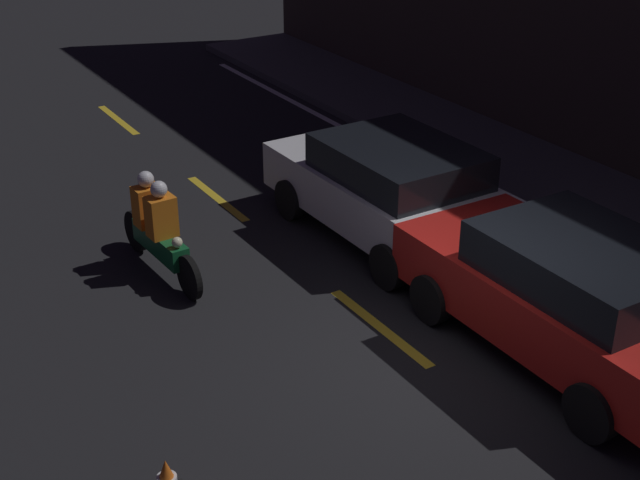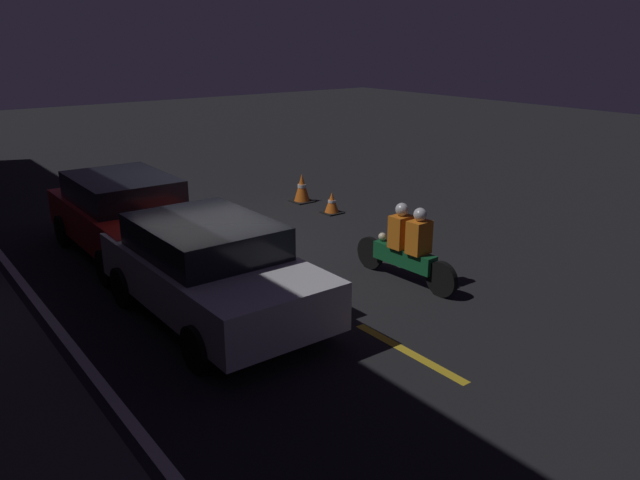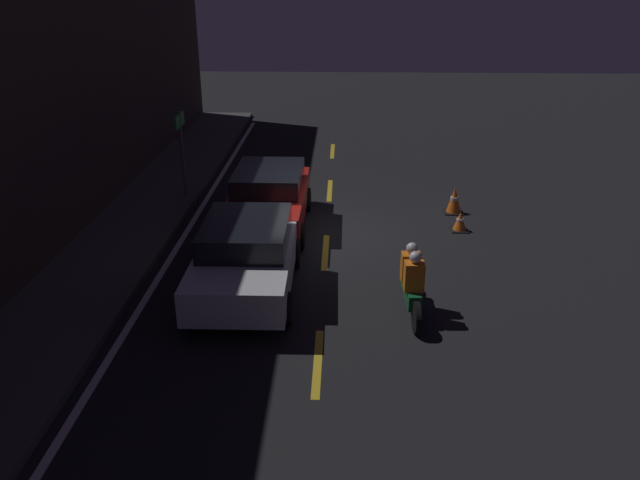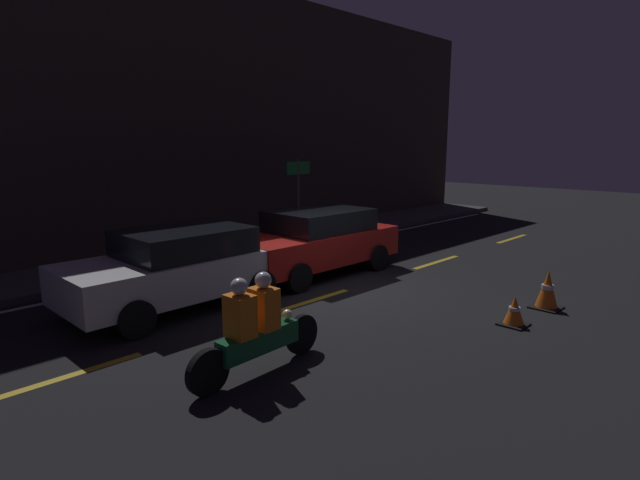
{
  "view_description": "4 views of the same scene",
  "coord_description": "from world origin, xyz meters",
  "px_view_note": "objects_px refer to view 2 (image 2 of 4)",
  "views": [
    {
      "loc": [
        6.41,
        -5.41,
        5.75
      ],
      "look_at": [
        -1.98,
        -0.24,
        0.82
      ],
      "focal_mm": 50.0,
      "sensor_mm": 36.0,
      "label": 1
    },
    {
      "loc": [
        -10.7,
        5.37,
        4.01
      ],
      "look_at": [
        -3.0,
        -0.41,
        0.83
      ],
      "focal_mm": 35.0,
      "sensor_mm": 36.0,
      "label": 2
    },
    {
      "loc": [
        -14.26,
        -0.36,
        5.97
      ],
      "look_at": [
        -3.16,
        0.05,
        1.22
      ],
      "focal_mm": 35.0,
      "sensor_mm": 36.0,
      "label": 3
    },
    {
      "loc": [
        -7.5,
        -6.61,
        3.0
      ],
      "look_at": [
        -1.18,
        -0.4,
        1.28
      ],
      "focal_mm": 28.0,
      "sensor_mm": 36.0,
      "label": 4
    }
  ],
  "objects_px": {
    "sedan_white": "(211,268)",
    "taxi_red": "(127,214)",
    "motorcycle": "(407,247)",
    "traffic_cone_near": "(332,203)",
    "traffic_cone_mid": "(302,188)"
  },
  "relations": [
    {
      "from": "sedan_white",
      "to": "taxi_red",
      "type": "distance_m",
      "value": 3.5
    },
    {
      "from": "traffic_cone_near",
      "to": "traffic_cone_mid",
      "type": "xyz_separation_m",
      "value": [
        1.29,
        -0.05,
        0.11
      ]
    },
    {
      "from": "motorcycle",
      "to": "traffic_cone_near",
      "type": "distance_m",
      "value": 4.5
    },
    {
      "from": "motorcycle",
      "to": "traffic_cone_near",
      "type": "xyz_separation_m",
      "value": [
        4.17,
        -1.65,
        -0.4
      ]
    },
    {
      "from": "sedan_white",
      "to": "traffic_cone_mid",
      "type": "distance_m",
      "value": 6.83
    },
    {
      "from": "sedan_white",
      "to": "traffic_cone_near",
      "type": "relative_size",
      "value": 8.14
    },
    {
      "from": "traffic_cone_near",
      "to": "sedan_white",
      "type": "bearing_deg",
      "value": 124.86
    },
    {
      "from": "sedan_white",
      "to": "taxi_red",
      "type": "bearing_deg",
      "value": 178.52
    },
    {
      "from": "taxi_red",
      "to": "motorcycle",
      "type": "bearing_deg",
      "value": 37.06
    },
    {
      "from": "taxi_red",
      "to": "traffic_cone_near",
      "type": "relative_size",
      "value": 8.34
    },
    {
      "from": "sedan_white",
      "to": "traffic_cone_near",
      "type": "bearing_deg",
      "value": 124.31
    },
    {
      "from": "sedan_white",
      "to": "traffic_cone_mid",
      "type": "height_order",
      "value": "sedan_white"
    },
    {
      "from": "taxi_red",
      "to": "motorcycle",
      "type": "relative_size",
      "value": 1.87
    },
    {
      "from": "sedan_white",
      "to": "traffic_cone_near",
      "type": "height_order",
      "value": "sedan_white"
    },
    {
      "from": "sedan_white",
      "to": "traffic_cone_mid",
      "type": "bearing_deg",
      "value": 132.98
    }
  ]
}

